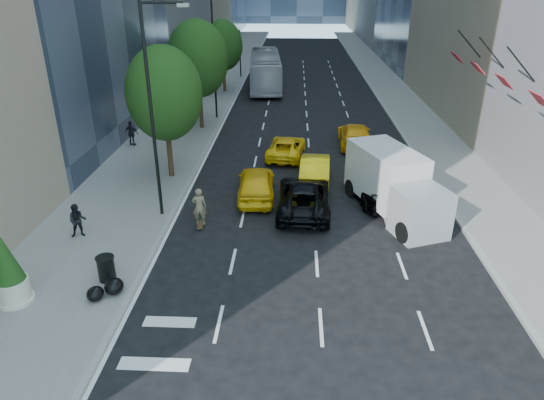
# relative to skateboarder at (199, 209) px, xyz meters

# --- Properties ---
(ground) EXTENTS (160.00, 160.00, 0.00)m
(ground) POSITION_rel_skateboarder_xyz_m (4.40, -3.00, -0.92)
(ground) COLOR black
(ground) RESTS_ON ground
(sidewalk_left) EXTENTS (6.00, 120.00, 0.15)m
(sidewalk_left) POSITION_rel_skateboarder_xyz_m (-4.60, 27.00, -0.85)
(sidewalk_left) COLOR slate
(sidewalk_left) RESTS_ON ground
(sidewalk_right) EXTENTS (4.00, 120.00, 0.15)m
(sidewalk_right) POSITION_rel_skateboarder_xyz_m (14.40, 27.00, -0.85)
(sidewalk_right) COLOR slate
(sidewalk_right) RESTS_ON ground
(lamp_near) EXTENTS (2.13, 0.22, 10.00)m
(lamp_near) POSITION_rel_skateboarder_xyz_m (-1.92, 1.00, 4.89)
(lamp_near) COLOR black
(lamp_near) RESTS_ON sidewalk_left
(lamp_far) EXTENTS (2.13, 0.22, 10.00)m
(lamp_far) POSITION_rel_skateboarder_xyz_m (-1.92, 19.00, 4.89)
(lamp_far) COLOR black
(lamp_far) RESTS_ON sidewalk_left
(tree_near) EXTENTS (4.20, 4.20, 7.46)m
(tree_near) POSITION_rel_skateboarder_xyz_m (-2.80, 6.00, 4.05)
(tree_near) COLOR black
(tree_near) RESTS_ON sidewalk_left
(tree_mid) EXTENTS (4.50, 4.50, 7.99)m
(tree_mid) POSITION_rel_skateboarder_xyz_m (-2.80, 16.00, 4.39)
(tree_mid) COLOR black
(tree_mid) RESTS_ON sidewalk_left
(tree_far) EXTENTS (3.90, 3.90, 6.92)m
(tree_far) POSITION_rel_skateboarder_xyz_m (-2.80, 29.00, 3.70)
(tree_far) COLOR black
(tree_far) RESTS_ON sidewalk_left
(traffic_signal) EXTENTS (2.48, 0.53, 5.20)m
(traffic_signal) POSITION_rel_skateboarder_xyz_m (-2.00, 37.00, 3.31)
(traffic_signal) COLOR black
(traffic_signal) RESTS_ON sidewalk_left
(facade_flags) EXTENTS (1.85, 13.30, 2.05)m
(facade_flags) POSITION_rel_skateboarder_xyz_m (15.04, 7.00, 5.26)
(facade_flags) COLOR black
(facade_flags) RESTS_ON ground
(skateboarder) EXTENTS (0.71, 0.51, 1.84)m
(skateboarder) POSITION_rel_skateboarder_xyz_m (0.00, 0.00, 0.00)
(skateboarder) COLOR #726447
(skateboarder) RESTS_ON ground
(black_sedan_lincoln) EXTENTS (2.72, 5.61, 1.54)m
(black_sedan_lincoln) POSITION_rel_skateboarder_xyz_m (4.90, 2.00, -0.15)
(black_sedan_lincoln) COLOR black
(black_sedan_lincoln) RESTS_ON ground
(black_sedan_mercedes) EXTENTS (2.77, 5.14, 1.42)m
(black_sedan_mercedes) POSITION_rel_skateboarder_xyz_m (8.60, 3.45, -0.21)
(black_sedan_mercedes) COLOR black
(black_sedan_mercedes) RESTS_ON ground
(taxi_a) EXTENTS (2.15, 4.84, 1.62)m
(taxi_a) POSITION_rel_skateboarder_xyz_m (2.40, 3.50, -0.11)
(taxi_a) COLOR #F1B40C
(taxi_a) RESTS_ON ground
(taxi_b) EXTENTS (1.91, 4.77, 1.54)m
(taxi_b) POSITION_rel_skateboarder_xyz_m (5.60, 6.00, -0.15)
(taxi_b) COLOR yellow
(taxi_b) RESTS_ON ground
(taxi_c) EXTENTS (2.74, 4.98, 1.32)m
(taxi_c) POSITION_rel_skateboarder_xyz_m (3.87, 10.00, -0.26)
(taxi_c) COLOR yellow
(taxi_c) RESTS_ON ground
(taxi_d) EXTENTS (2.27, 5.36, 1.54)m
(taxi_d) POSITION_rel_skateboarder_xyz_m (8.60, 12.50, -0.15)
(taxi_d) COLOR #FEAD0D
(taxi_d) RESTS_ON ground
(city_bus) EXTENTS (3.97, 13.22, 3.63)m
(city_bus) POSITION_rel_skateboarder_xyz_m (1.20, 31.70, 0.89)
(city_bus) COLOR silver
(city_bus) RESTS_ON ground
(box_truck) EXTENTS (4.41, 6.84, 3.08)m
(box_truck) POSITION_rel_skateboarder_xyz_m (9.30, 1.95, 0.65)
(box_truck) COLOR silver
(box_truck) RESTS_ON ground
(pedestrian_a) EXTENTS (0.91, 0.81, 1.58)m
(pedestrian_a) POSITION_rel_skateboarder_xyz_m (-5.20, -1.46, 0.02)
(pedestrian_a) COLOR black
(pedestrian_a) RESTS_ON sidewalk_left
(pedestrian_b) EXTENTS (1.09, 0.66, 1.73)m
(pedestrian_b) POSITION_rel_skateboarder_xyz_m (-6.80, 11.40, 0.10)
(pedestrian_b) COLOR black
(pedestrian_b) RESTS_ON sidewalk_left
(trash_can) EXTENTS (0.64, 0.64, 0.97)m
(trash_can) POSITION_rel_skateboarder_xyz_m (-2.74, -4.78, -0.29)
(trash_can) COLOR black
(trash_can) RESTS_ON sidewalk_left
(planter_shrub) EXTENTS (1.15, 1.15, 2.75)m
(planter_shrub) POSITION_rel_skateboarder_xyz_m (-5.58, -6.27, 0.54)
(planter_shrub) COLOR beige
(planter_shrub) RESTS_ON sidewalk_left
(garbage_bags) EXTENTS (1.20, 1.16, 0.59)m
(garbage_bags) POSITION_rel_skateboarder_xyz_m (-2.39, -5.80, -0.49)
(garbage_bags) COLOR black
(garbage_bags) RESTS_ON sidewalk_left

